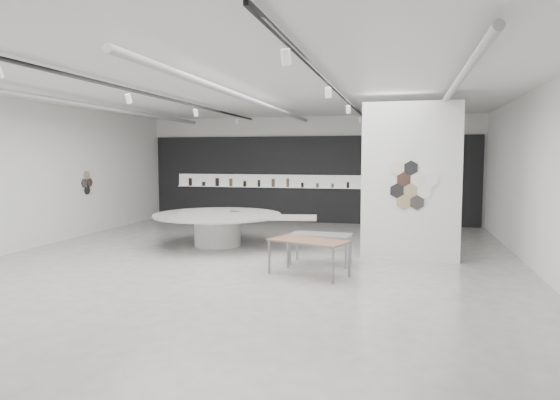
% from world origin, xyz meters
% --- Properties ---
extents(room, '(12.02, 14.02, 3.82)m').
position_xyz_m(room, '(-0.09, -0.00, 2.07)').
color(room, '#B5B1AA').
rests_on(room, ground).
extents(back_wall_display, '(11.80, 0.27, 3.10)m').
position_xyz_m(back_wall_display, '(-0.08, 6.93, 1.54)').
color(back_wall_display, black).
rests_on(back_wall_display, ground).
extents(partition_column, '(2.20, 0.38, 3.60)m').
position_xyz_m(partition_column, '(3.50, 1.00, 1.80)').
color(partition_column, white).
rests_on(partition_column, ground).
extents(display_island, '(4.70, 3.90, 0.87)m').
position_xyz_m(display_island, '(-1.37, 1.64, 0.56)').
color(display_island, white).
rests_on(display_island, ground).
extents(sample_table_wood, '(1.70, 1.24, 0.72)m').
position_xyz_m(sample_table_wood, '(1.54, -1.07, 0.66)').
color(sample_table_wood, brown).
rests_on(sample_table_wood, ground).
extents(sample_table_stone, '(1.35, 0.75, 0.67)m').
position_xyz_m(sample_table_stone, '(1.60, 0.04, 0.62)').
color(sample_table_stone, gray).
rests_on(sample_table_stone, ground).
extents(kitchen_counter, '(1.60, 0.75, 1.22)m').
position_xyz_m(kitchen_counter, '(3.40, 6.55, 0.44)').
color(kitchen_counter, white).
rests_on(kitchen_counter, ground).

